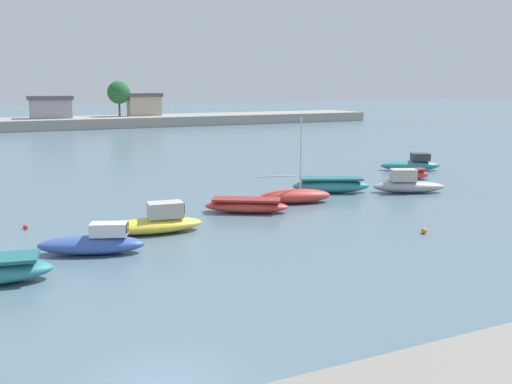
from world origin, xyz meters
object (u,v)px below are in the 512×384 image
moored_boat_5 (295,196)px  moored_boat_7 (408,184)px  moored_boat_3 (155,223)px  moored_boat_2 (94,243)px  moored_boat_9 (412,164)px  moored_boat_8 (409,175)px  mooring_buoy_1 (26,227)px  moored_boat_6 (331,185)px  mooring_buoy_0 (424,231)px  moored_boat_4 (246,206)px

moored_boat_5 → moored_boat_7: moored_boat_5 is taller
moored_boat_3 → moored_boat_5: (10.44, 3.46, -0.06)m
moored_boat_2 → moored_boat_9: (30.58, 13.80, 0.05)m
moored_boat_8 → mooring_buoy_1: (-29.51, -3.62, -0.31)m
moored_boat_5 → moored_boat_6: 4.59m
moored_boat_9 → mooring_buoy_0: size_ratio=18.24×
mooring_buoy_0 → mooring_buoy_1: bearing=152.4°
moored_boat_3 → mooring_buoy_1: bearing=155.3°
moored_boat_5 → moored_boat_8: size_ratio=1.59×
moored_boat_5 → moored_boat_6: size_ratio=0.99×
moored_boat_7 → moored_boat_4: bearing=-152.2°
moored_boat_4 → mooring_buoy_1: bearing=-156.5°
moored_boat_4 → moored_boat_5: bearing=45.5°
moored_boat_8 → moored_boat_4: bearing=-151.7°
mooring_buoy_0 → mooring_buoy_1: size_ratio=1.16×
moored_boat_9 → mooring_buoy_1: (-33.21, -7.62, -0.43)m
moored_boat_5 → mooring_buoy_1: bearing=-165.7°
moored_boat_4 → moored_boat_6: size_ratio=0.91×
moored_boat_4 → moored_boat_5: size_ratio=0.92×
moored_boat_8 → mooring_buoy_0: size_ratio=11.69×
moored_boat_2 → mooring_buoy_1: bearing=133.5°
moored_boat_8 → moored_boat_9: (3.70, 4.00, 0.11)m
moored_boat_5 → mooring_buoy_0: moored_boat_5 is taller
moored_boat_2 → moored_boat_8: size_ratio=1.43×
mooring_buoy_1 → moored_boat_3: bearing=-31.1°
moored_boat_6 → moored_boat_9: size_ratio=1.03×
moored_boat_4 → mooring_buoy_0: moored_boat_4 is taller
moored_boat_4 → moored_boat_7: size_ratio=0.98×
moored_boat_9 → mooring_buoy_1: 34.08m
moored_boat_7 → moored_boat_5: bearing=-157.7°
moored_boat_5 → moored_boat_7: size_ratio=1.06×
moored_boat_2 → moored_boat_8: bearing=40.5°
moored_boat_3 → moored_boat_4: moored_boat_3 is taller
moored_boat_4 → mooring_buoy_0: 10.72m
moored_boat_3 → moored_boat_4: 6.79m
moored_boat_6 → moored_boat_3: bearing=-135.9°
moored_boat_2 → moored_boat_6: size_ratio=0.89×
moored_boat_4 → moored_boat_6: bearing=51.3°
moored_boat_4 → mooring_buoy_0: size_ratio=17.14×
moored_boat_2 → moored_boat_6: bearing=44.1°
moored_boat_5 → moored_boat_6: moored_boat_5 is taller
moored_boat_6 → moored_boat_7: bearing=-1.7°
moored_boat_2 → moored_boat_5: 15.22m
moored_boat_3 → moored_boat_9: size_ratio=0.97×
mooring_buoy_1 → moored_boat_2: bearing=-67.0°
moored_boat_2 → moored_boat_8: 28.62m
moored_boat_3 → mooring_buoy_1: (-6.22, 3.75, -0.41)m
moored_boat_9 → mooring_buoy_0: (-14.15, -17.59, -0.41)m
moored_boat_8 → moored_boat_7: bearing=-119.4°
moored_boat_8 → moored_boat_2: bearing=-148.3°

